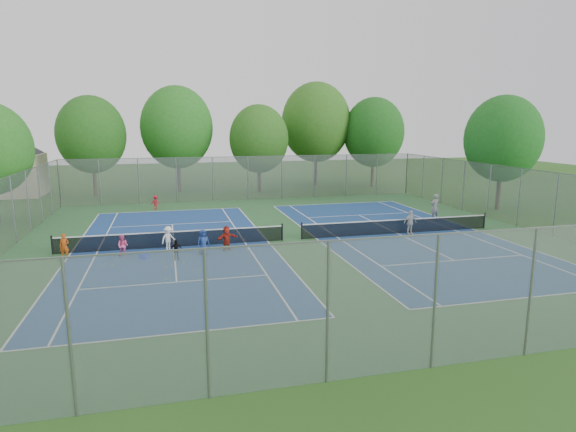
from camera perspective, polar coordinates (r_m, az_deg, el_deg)
The scene contains 39 objects.
ground at distance 29.26m, azimuth 0.48°, elevation -2.86°, with size 120.00×120.00×0.00m, color #28551A.
court_pad at distance 29.26m, azimuth 0.48°, elevation -2.85°, with size 32.00×32.00×0.01m, color #2C5E31.
court_left at distance 28.36m, azimuth -13.36°, elevation -3.58°, with size 10.97×23.77×0.01m, color navy.
court_right at distance 31.71m, azimuth 12.82°, elevation -2.02°, with size 10.97×23.77×0.01m, color navy.
net_left at distance 28.26m, azimuth -13.40°, elevation -2.72°, with size 12.87×0.10×0.91m, color black.
net_right at distance 31.62m, azimuth 12.85°, elevation -1.25°, with size 12.87×0.10×0.91m, color black.
fence_north at distance 44.36m, azimuth -4.76°, elevation 4.48°, with size 32.00×0.10×4.00m, color gray.
fence_south at distance 14.45m, azimuth 17.00°, elevation -9.79°, with size 32.00×0.10×4.00m, color gray.
fence_east at distance 36.31m, azimuth 25.74°, elevation 1.97°, with size 32.00×0.10×4.00m, color gray.
house at distance 53.64m, azimuth -30.39°, elevation 6.52°, with size 11.03×11.03×7.30m.
tree_nw at distance 49.96m, azimuth -22.28°, elevation 8.91°, with size 6.40×6.40×9.58m.
tree_nl at distance 50.50m, azimuth -13.03°, elevation 10.19°, with size 7.20×7.20×10.69m.
tree_nc at distance 49.37m, azimuth -3.48°, elevation 9.10°, with size 6.00×6.00×8.85m.
tree_nr at distance 53.97m, azimuth 3.35°, elevation 11.02°, with size 7.60×7.60×11.42m.
tree_ne at distance 54.24m, azimuth 10.13°, elevation 9.73°, with size 6.60×6.60×9.77m.
tree_side_e at distance 42.53m, azimuth 24.12°, elevation 8.35°, with size 6.00×6.00×9.20m.
ball_crate at distance 26.33m, azimuth -16.69°, elevation -4.56°, with size 0.36×0.36×0.31m, color #1A37C7.
ball_hopper at distance 27.59m, azimuth -7.32°, elevation -3.18°, with size 0.30×0.30×0.59m, color green.
student_a at distance 27.75m, azimuth -24.99°, elevation -3.27°, with size 0.49×0.32×1.33m, color #C54B12.
student_b at distance 26.97m, azimuth -18.98°, elevation -3.36°, with size 0.58×0.45×1.20m, color pink.
student_c at distance 27.62m, azimuth -13.99°, elevation -2.58°, with size 0.88×0.51×1.36m, color white.
student_d at distance 25.57m, azimuth -13.14°, elevation -3.94°, with size 0.64×0.27×1.09m, color black.
student_e at distance 26.25m, azimuth -10.00°, elevation -3.08°, with size 0.68×0.44×1.40m, color navy.
student_f at distance 26.88m, azimuth -7.28°, elevation -2.66°, with size 1.31×0.42×1.41m, color #AC2718.
child_far_baseline at distance 40.93m, azimuth -15.42°, elevation 1.56°, with size 0.75×0.43×1.16m, color #A81822.
instructor at distance 36.60m, azimuth 17.00°, elevation 1.01°, with size 0.70×0.46×1.93m, color gray.
teen_court_b at distance 31.52m, azimuth 14.26°, elevation -0.75°, with size 0.91×0.38×1.55m, color silver.
tennis_ball_0 at distance 25.50m, azimuth -20.07°, elevation -5.56°, with size 0.07×0.07×0.07m, color #C1E134.
tennis_ball_1 at distance 24.36m, azimuth -14.24°, elevation -5.99°, with size 0.07×0.07×0.07m, color #D0E735.
tennis_ball_2 at distance 22.72m, azimuth -5.34°, elevation -6.93°, with size 0.07×0.07×0.07m, color #CDE635.
tennis_ball_3 at distance 27.01m, azimuth -4.83°, elevation -4.01°, with size 0.07×0.07×0.07m, color yellow.
tennis_ball_4 at distance 22.69m, azimuth -14.30°, elevation -7.26°, with size 0.07×0.07×0.07m, color gold.
tennis_ball_5 at distance 23.58m, azimuth -10.88°, elevation -6.42°, with size 0.07×0.07×0.07m, color #BFD331.
tennis_ball_6 at distance 24.96m, azimuth -12.25°, elevation -5.49°, with size 0.07×0.07×0.07m, color yellow.
tennis_ball_7 at distance 25.04m, azimuth -14.55°, elevation -5.54°, with size 0.07×0.07×0.07m, color yellow.
tennis_ball_8 at distance 24.73m, azimuth -13.63°, elevation -5.71°, with size 0.07×0.07×0.07m, color #B2D431.
tennis_ball_9 at distance 26.34m, azimuth -19.76°, elevation -5.02°, with size 0.07×0.07×0.07m, color gold.
tennis_ball_10 at distance 25.93m, azimuth -4.69°, elevation -4.64°, with size 0.07×0.07×0.07m, color #BBCC2F.
tennis_ball_11 at distance 25.78m, azimuth -20.92°, elevation -5.45°, with size 0.07×0.07×0.07m, color #BDD130.
Camera 1 is at (-7.19, -27.48, 7.01)m, focal length 30.00 mm.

